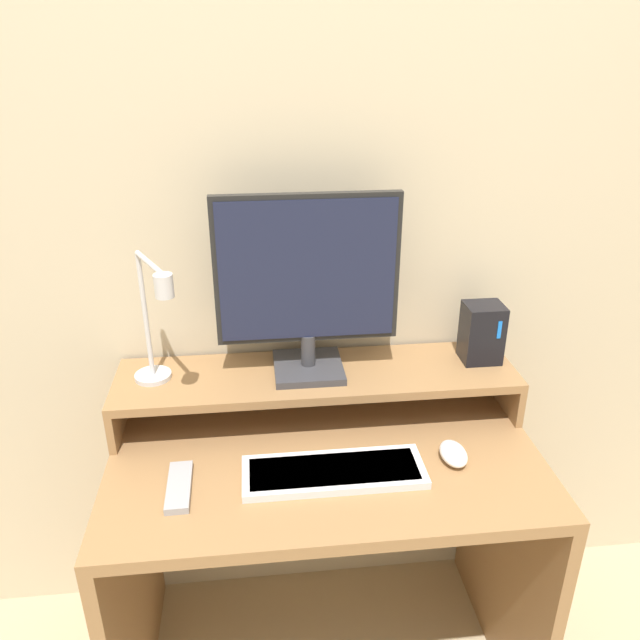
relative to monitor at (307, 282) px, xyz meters
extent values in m
cube|color=beige|center=(0.02, 0.15, 0.19)|extent=(6.00, 0.05, 2.50)
cube|color=olive|center=(0.02, -0.18, -0.38)|extent=(1.00, 0.59, 0.03)
cube|color=olive|center=(-0.47, -0.18, -0.73)|extent=(0.03, 0.59, 0.67)
cube|color=olive|center=(0.51, -0.18, -0.73)|extent=(0.03, 0.59, 0.67)
cube|color=olive|center=(-0.47, -0.01, -0.31)|extent=(0.02, 0.25, 0.10)
cube|color=olive|center=(0.51, -0.01, -0.31)|extent=(0.02, 0.25, 0.10)
cube|color=olive|center=(0.02, -0.01, -0.25)|extent=(1.00, 0.25, 0.02)
cube|color=#38383D|center=(0.00, 0.00, -0.23)|extent=(0.17, 0.18, 0.02)
cylinder|color=#38383D|center=(0.00, 0.00, -0.18)|extent=(0.04, 0.04, 0.08)
cube|color=black|center=(0.00, 0.00, 0.03)|extent=(0.44, 0.02, 0.36)
cube|color=#191E38|center=(0.00, -0.01, 0.03)|extent=(0.42, 0.01, 0.34)
cylinder|color=silver|center=(-0.38, 0.00, -0.23)|extent=(0.09, 0.09, 0.01)
cylinder|color=silver|center=(-0.38, 0.00, -0.07)|extent=(0.01, 0.01, 0.31)
cylinder|color=silver|center=(-0.35, -0.07, 0.09)|extent=(0.08, 0.15, 0.01)
cylinder|color=silver|center=(-0.31, -0.14, 0.06)|extent=(0.04, 0.04, 0.05)
cube|color=black|center=(0.45, 0.01, -0.16)|extent=(0.10, 0.09, 0.15)
cube|color=#1972F2|center=(0.47, -0.04, -0.13)|extent=(0.01, 0.00, 0.05)
cube|color=silver|center=(0.03, -0.27, -0.35)|extent=(0.41, 0.14, 0.02)
cube|color=#AFAFB3|center=(0.03, -0.27, -0.35)|extent=(0.37, 0.11, 0.01)
ellipsoid|color=white|center=(0.31, -0.24, -0.34)|extent=(0.06, 0.10, 0.03)
cube|color=#99999E|center=(-0.31, -0.28, -0.35)|extent=(0.05, 0.16, 0.02)
camera|label=1|loc=(-0.13, -1.37, 0.54)|focal=35.00mm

